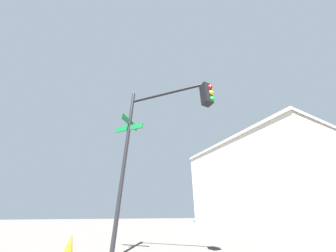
{
  "coord_description": "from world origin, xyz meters",
  "views": [
    {
      "loc": [
        -2.12,
        -7.86,
        0.96
      ],
      "look_at": [
        -6.3,
        -5.8,
        3.59
      ],
      "focal_mm": 16.92,
      "sensor_mm": 36.0,
      "label": 1
    }
  ],
  "objects": [
    {
      "name": "traffic_signal_near",
      "position": [
        -6.24,
        -5.99,
        3.72
      ],
      "size": [
        2.65,
        2.54,
        5.26
      ],
      "color": "black",
      "rests_on": "ground_plane"
    },
    {
      "name": "building_stucco",
      "position": [
        -16.52,
        17.27,
        5.0
      ],
      "size": [
        17.35,
        18.84,
        9.99
      ],
      "color": "beige",
      "rests_on": "ground_plane"
    }
  ]
}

